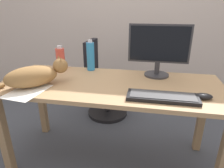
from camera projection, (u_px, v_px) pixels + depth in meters
The scene contains 11 objects.
ground_plane at pixel (111, 159), 1.76m from camera, with size 8.00×8.00×0.00m, color #474C56.
back_wall at pixel (132, 3), 2.69m from camera, with size 6.00×0.04×2.60m, color beige.
desk at pixel (110, 95), 1.53m from camera, with size 1.67×0.69×0.73m.
office_chair at pixel (103, 85), 2.36m from camera, with size 0.48×0.48×0.91m.
monitor at pixel (159, 49), 1.56m from camera, with size 0.48×0.20×0.42m.
keyboard at pixel (162, 97), 1.23m from camera, with size 0.44×0.15×0.03m.
cat at pixel (35, 75), 1.41m from camera, with size 0.49×0.42×0.20m.
computer_mouse at pixel (203, 96), 1.23m from camera, with size 0.11×0.06×0.04m, color black.
paper_sheet at pixel (28, 91), 1.35m from camera, with size 0.21×0.30×0.00m, color white.
water_bottle at pixel (60, 58), 1.81m from camera, with size 0.08×0.08×0.21m.
spray_bottle at pixel (91, 56), 1.74m from camera, with size 0.07×0.07×0.27m.
Camera 1 is at (0.27, -1.36, 1.27)m, focal length 31.68 mm.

